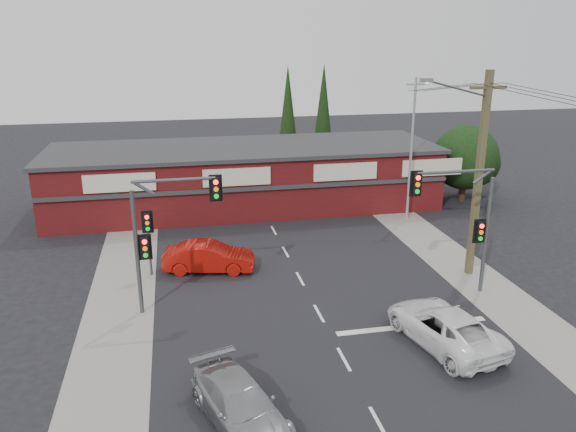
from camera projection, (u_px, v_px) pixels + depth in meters
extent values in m
plane|color=black|center=(321.00, 317.00, 23.95)|extent=(120.00, 120.00, 0.00)
cube|color=black|center=(296.00, 271.00, 28.60)|extent=(14.00, 70.00, 0.01)
cube|color=gray|center=(123.00, 285.00, 26.97)|extent=(3.00, 70.00, 0.02)
cube|color=gray|center=(450.00, 258.00, 30.23)|extent=(3.00, 70.00, 0.02)
cube|color=silver|center=(412.00, 326.00, 23.22)|extent=(6.50, 0.35, 0.01)
imported|color=white|center=(444.00, 326.00, 21.72)|extent=(3.54, 5.74, 1.48)
imported|color=gray|center=(240.00, 405.00, 17.23)|extent=(3.28, 5.08, 1.37)
imported|color=#A6110A|center=(209.00, 257.00, 28.44)|extent=(4.79, 2.47, 1.50)
cube|color=silver|center=(379.00, 423.00, 17.43)|extent=(0.12, 1.60, 0.01)
cube|color=silver|center=(344.00, 359.00, 20.85)|extent=(0.12, 1.60, 0.01)
cube|color=silver|center=(319.00, 313.00, 24.27)|extent=(0.12, 1.60, 0.01)
cube|color=silver|center=(300.00, 279.00, 27.68)|extent=(0.12, 1.60, 0.01)
cube|color=silver|center=(285.00, 252.00, 31.10)|extent=(0.12, 1.60, 0.01)
cube|color=silver|center=(274.00, 230.00, 34.52)|extent=(0.12, 1.60, 0.01)
cube|color=silver|center=(264.00, 213.00, 37.94)|extent=(0.12, 1.60, 0.01)
cube|color=#440D0F|center=(245.00, 178.00, 38.97)|extent=(26.00, 8.00, 4.00)
cube|color=#2D2D30|center=(244.00, 148.00, 38.32)|extent=(26.40, 8.40, 0.25)
cube|color=beige|center=(120.00, 183.00, 33.32)|extent=(4.20, 0.12, 1.10)
cube|color=beige|center=(237.00, 177.00, 34.66)|extent=(4.20, 0.12, 1.10)
cube|color=beige|center=(345.00, 172.00, 36.01)|extent=(4.20, 0.12, 1.10)
cube|color=beige|center=(432.00, 167.00, 37.16)|extent=(4.20, 0.12, 1.10)
cube|color=#2D2D30|center=(253.00, 189.00, 35.06)|extent=(26.00, 0.15, 0.25)
cylinder|color=#2D2116|center=(462.00, 189.00, 40.42)|extent=(0.50, 0.50, 1.80)
sphere|color=black|center=(465.00, 157.00, 39.71)|extent=(4.60, 4.60, 4.60)
sphere|color=black|center=(477.00, 163.00, 41.14)|extent=(3.40, 3.40, 3.40)
sphere|color=black|center=(438.00, 166.00, 41.04)|extent=(2.80, 2.80, 2.80)
cylinder|color=#2D2116|center=(288.00, 167.00, 46.66)|extent=(0.24, 0.24, 2.00)
cone|color=black|center=(288.00, 112.00, 45.27)|extent=(1.80, 1.80, 7.50)
cylinder|color=#2D2116|center=(322.00, 160.00, 49.19)|extent=(0.24, 0.24, 2.00)
cone|color=black|center=(323.00, 108.00, 47.80)|extent=(1.80, 1.80, 7.50)
cylinder|color=#47494C|center=(137.00, 254.00, 23.52)|extent=(0.18, 0.18, 5.50)
cylinder|color=#47494C|center=(174.00, 180.00, 22.88)|extent=(3.40, 0.14, 0.14)
cylinder|color=#47494C|center=(144.00, 189.00, 22.75)|extent=(0.82, 0.14, 0.63)
cube|color=black|center=(216.00, 188.00, 23.35)|extent=(0.32, 0.22, 0.95)
cube|color=black|center=(216.00, 188.00, 23.41)|extent=(0.55, 0.04, 1.15)
cylinder|color=#FF0C07|center=(216.00, 182.00, 23.14)|extent=(0.20, 0.06, 0.20)
cylinder|color=orange|center=(216.00, 189.00, 23.23)|extent=(0.20, 0.06, 0.20)
cylinder|color=#0CE526|center=(216.00, 196.00, 23.32)|extent=(0.20, 0.06, 0.20)
cube|color=black|center=(145.00, 248.00, 23.51)|extent=(0.32, 0.22, 0.95)
cube|color=black|center=(145.00, 247.00, 23.57)|extent=(0.55, 0.04, 1.15)
cylinder|color=#FF0C07|center=(144.00, 242.00, 23.29)|extent=(0.20, 0.06, 0.20)
cylinder|color=orange|center=(145.00, 249.00, 23.39)|extent=(0.20, 0.06, 0.20)
cylinder|color=#0CE526|center=(146.00, 255.00, 23.48)|extent=(0.20, 0.06, 0.20)
cylinder|color=#47494C|center=(486.00, 236.00, 25.56)|extent=(0.18, 0.18, 5.50)
cylinder|color=#47494C|center=(456.00, 172.00, 24.26)|extent=(3.60, 0.14, 0.14)
cylinder|color=#47494C|center=(482.00, 177.00, 24.59)|extent=(0.82, 0.14, 0.63)
cube|color=black|center=(416.00, 184.00, 24.05)|extent=(0.32, 0.22, 0.95)
cube|color=black|center=(416.00, 184.00, 24.11)|extent=(0.55, 0.04, 1.15)
cylinder|color=#FF0C07|center=(418.00, 178.00, 23.84)|extent=(0.20, 0.06, 0.20)
cylinder|color=orange|center=(418.00, 185.00, 23.93)|extent=(0.20, 0.06, 0.20)
cylinder|color=#0CE526|center=(417.00, 191.00, 24.02)|extent=(0.20, 0.06, 0.20)
cube|color=black|center=(480.00, 231.00, 25.42)|extent=(0.32, 0.22, 0.95)
cube|color=black|center=(479.00, 231.00, 25.48)|extent=(0.55, 0.04, 1.15)
cylinder|color=#FF0C07|center=(482.00, 226.00, 25.20)|extent=(0.20, 0.06, 0.20)
cylinder|color=orange|center=(481.00, 232.00, 25.30)|extent=(0.20, 0.06, 0.20)
cylinder|color=#0CE526|center=(480.00, 239.00, 25.39)|extent=(0.20, 0.06, 0.20)
cylinder|color=#47494C|center=(149.00, 247.00, 27.69)|extent=(0.12, 0.12, 3.00)
cube|color=black|center=(147.00, 222.00, 27.28)|extent=(0.32, 0.22, 0.95)
cube|color=black|center=(147.00, 222.00, 27.35)|extent=(0.55, 0.04, 1.15)
cylinder|color=#FF0C07|center=(147.00, 217.00, 27.07)|extent=(0.20, 0.06, 0.20)
cylinder|color=orange|center=(147.00, 223.00, 27.16)|extent=(0.20, 0.06, 0.20)
cylinder|color=#0CE526|center=(148.00, 229.00, 27.26)|extent=(0.20, 0.06, 0.20)
cube|color=brown|center=(479.00, 177.00, 26.82)|extent=(0.30, 0.30, 10.00)
cube|color=brown|center=(488.00, 88.00, 25.52)|extent=(1.80, 0.14, 0.14)
cylinder|color=#47494C|center=(458.00, 89.00, 25.08)|extent=(3.23, 0.39, 0.89)
cube|color=slate|center=(426.00, 80.00, 24.51)|extent=(0.55, 0.25, 0.18)
cylinder|color=silver|center=(426.00, 83.00, 24.54)|extent=(0.28, 0.28, 0.05)
cylinder|color=gray|center=(411.00, 151.00, 35.46)|extent=(0.16, 0.16, 9.00)
cube|color=gray|center=(416.00, 84.00, 34.19)|extent=(1.20, 0.10, 0.10)
cylinder|color=black|center=(436.00, 88.00, 29.77)|extent=(0.73, 9.01, 1.22)
cylinder|color=black|center=(447.00, 88.00, 29.89)|extent=(0.52, 9.00, 1.22)
cylinder|color=black|center=(457.00, 87.00, 30.00)|extent=(0.31, 9.00, 1.22)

